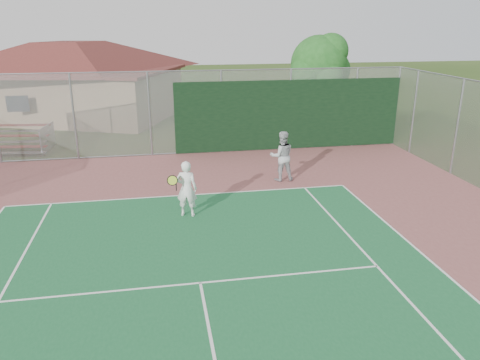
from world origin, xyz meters
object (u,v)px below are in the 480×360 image
object	(u,v)px
player_grey_back	(282,157)
clubhouse	(72,72)
tree	(320,66)
bleachers	(13,139)
player_white_front	(186,189)

from	to	relation	value
player_grey_back	clubhouse	bearing A→B (deg)	-55.51
tree	clubhouse	bearing A→B (deg)	159.77
bleachers	player_white_front	world-z (taller)	player_white_front
clubhouse	player_white_front	world-z (taller)	clubhouse
bleachers	player_grey_back	bearing A→B (deg)	-22.51
bleachers	player_white_front	xyz separation A→B (m)	(6.91, -8.48, 0.25)
player_white_front	player_grey_back	distance (m)	4.42
clubhouse	player_grey_back	xyz separation A→B (m)	(8.93, -13.62, -1.71)
bleachers	player_white_front	distance (m)	10.94
clubhouse	tree	distance (m)	14.19
clubhouse	player_grey_back	bearing A→B (deg)	-35.28
player_grey_back	tree	bearing A→B (deg)	-115.38
clubhouse	player_grey_back	world-z (taller)	clubhouse
tree	player_white_front	distance (m)	14.04
bleachers	tree	bearing A→B (deg)	17.69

